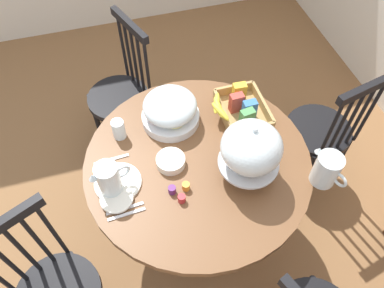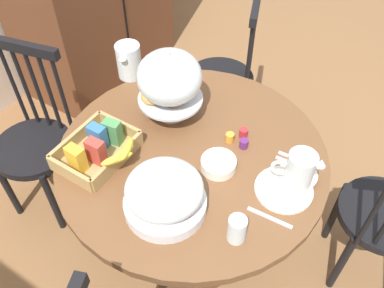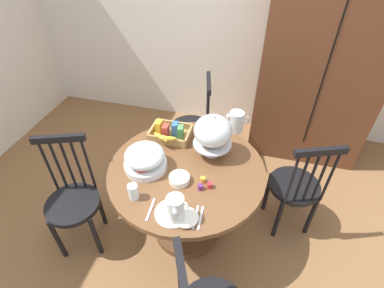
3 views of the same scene
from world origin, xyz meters
name	(u,v)px [view 1 (image 1 of 3)]	position (x,y,z in m)	size (l,w,h in m)	color
ground_plane	(187,248)	(0.00, 0.00, 0.00)	(10.00, 10.00, 0.00)	brown
dining_table	(197,184)	(-0.14, 0.10, 0.51)	(1.11, 1.11, 0.74)	brown
windsor_chair_near_window	(321,133)	(-0.31, 0.94, 0.45)	(0.41, 0.42, 0.97)	black
windsor_chair_by_cabinet	(122,96)	(-0.95, -0.18, 0.45)	(0.43, 0.43, 0.97)	black
pastry_stand_with_dome	(251,148)	(0.00, 0.30, 0.94)	(0.28, 0.28, 0.34)	silver
fruit_platter_covered	(170,110)	(-0.42, 0.03, 0.83)	(0.30, 0.30, 0.18)	silver
orange_juice_pitcher	(110,181)	(-0.09, -0.33, 0.83)	(0.10, 0.18, 0.19)	silver
milk_pitcher	(326,170)	(0.13, 0.63, 0.82)	(0.20, 0.12, 0.17)	silver
cereal_basket	(240,109)	(-0.36, 0.40, 0.79)	(0.32, 0.30, 0.12)	tan
china_plate_large	(118,182)	(-0.12, -0.30, 0.75)	(0.22, 0.22, 0.01)	white
china_plate_small	(117,198)	(-0.03, -0.32, 0.76)	(0.15, 0.15, 0.01)	white
cereal_bowl	(171,161)	(-0.15, -0.03, 0.76)	(0.14, 0.14, 0.04)	white
drinking_glass	(119,129)	(-0.39, -0.24, 0.80)	(0.06, 0.06, 0.11)	silver
jam_jar_strawberry	(182,199)	(0.05, -0.04, 0.76)	(0.04, 0.04, 0.04)	#B7282D
jam_jar_apricot	(185,187)	(0.00, 0.00, 0.76)	(0.04, 0.04, 0.04)	orange
jam_jar_grape	(172,190)	(0.00, -0.07, 0.76)	(0.04, 0.04, 0.04)	#5B2366
table_knife	(125,208)	(0.02, -0.29, 0.74)	(0.17, 0.01, 0.01)	silver
dinner_fork	(127,214)	(0.05, -0.29, 0.74)	(0.17, 0.01, 0.01)	silver
soup_spoon	(112,159)	(-0.26, -0.30, 0.74)	(0.17, 0.01, 0.01)	silver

